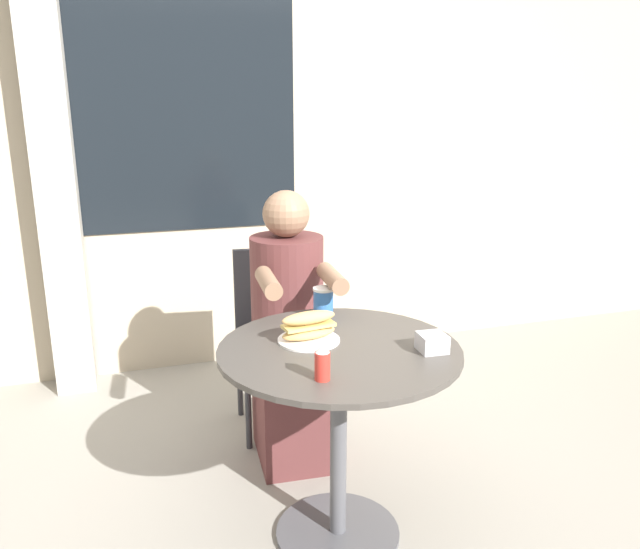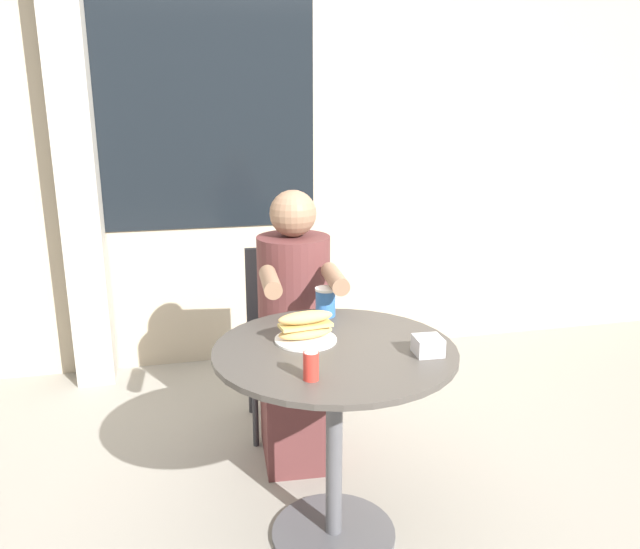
# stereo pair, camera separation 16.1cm
# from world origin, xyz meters

# --- Properties ---
(ground_plane) EXTENTS (8.00, 8.00, 0.00)m
(ground_plane) POSITION_xyz_m (0.00, 0.00, 0.00)
(ground_plane) COLOR gray
(storefront_wall) EXTENTS (8.00, 0.09, 2.80)m
(storefront_wall) POSITION_xyz_m (-0.00, 1.79, 1.40)
(storefront_wall) COLOR #B7A88E
(storefront_wall) RESTS_ON ground_plane
(lattice_pillar) EXTENTS (0.20, 0.20, 2.40)m
(lattice_pillar) POSITION_xyz_m (-0.99, 1.63, 1.20)
(lattice_pillar) COLOR #B2ADA3
(lattice_pillar) RESTS_ON ground_plane
(cafe_table) EXTENTS (0.84, 0.84, 0.75)m
(cafe_table) POSITION_xyz_m (0.00, 0.00, 0.56)
(cafe_table) COLOR #47423D
(cafe_table) RESTS_ON ground_plane
(diner_chair) EXTENTS (0.40, 0.40, 0.87)m
(diner_chair) POSITION_xyz_m (-0.01, 0.94, 0.52)
(diner_chair) COLOR #333338
(diner_chair) RESTS_ON ground_plane
(seated_diner) EXTENTS (0.34, 0.57, 1.20)m
(seated_diner) POSITION_xyz_m (-0.02, 0.59, 0.53)
(seated_diner) COLOR brown
(seated_diner) RESTS_ON ground_plane
(sandwich_on_plate) EXTENTS (0.22, 0.22, 0.11)m
(sandwich_on_plate) POSITION_xyz_m (-0.08, 0.09, 0.79)
(sandwich_on_plate) COLOR white
(sandwich_on_plate) RESTS_ON cafe_table
(drink_cup) EXTENTS (0.08, 0.08, 0.11)m
(drink_cup) POSITION_xyz_m (0.05, 0.33, 0.81)
(drink_cup) COLOR #336BB7
(drink_cup) RESTS_ON cafe_table
(napkin_box) EXTENTS (0.09, 0.09, 0.06)m
(napkin_box) POSITION_xyz_m (0.29, -0.12, 0.78)
(napkin_box) COLOR silver
(napkin_box) RESTS_ON cafe_table
(condiment_bottle) EXTENTS (0.05, 0.05, 0.11)m
(condiment_bottle) POSITION_xyz_m (-0.13, -0.23, 0.80)
(condiment_bottle) COLOR red
(condiment_bottle) RESTS_ON cafe_table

